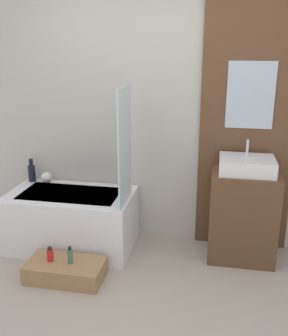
{
  "coord_description": "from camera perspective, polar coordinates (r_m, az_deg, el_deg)",
  "views": [
    {
      "loc": [
        0.54,
        -2.12,
        1.92
      ],
      "look_at": [
        -0.0,
        0.71,
        1.0
      ],
      "focal_mm": 42.0,
      "sensor_mm": 36.0,
      "label": 1
    }
  ],
  "objects": [
    {
      "name": "vase_tall_dark",
      "position": [
        4.22,
        -15.97,
        -0.59
      ],
      "size": [
        0.07,
        0.07,
        0.24
      ],
      "color": "black",
      "rests_on": "bathtub"
    },
    {
      "name": "bathtub",
      "position": [
        3.93,
        -10.44,
        -7.35
      ],
      "size": [
        1.2,
        0.69,
        0.55
      ],
      "color": "white",
      "rests_on": "ground_plane"
    },
    {
      "name": "bottle_soap_secondary",
      "position": [
        3.43,
        -10.67,
        -12.4
      ],
      "size": [
        0.04,
        0.04,
        0.15
      ],
      "color": "#38704C",
      "rests_on": "wooden_step_bench"
    },
    {
      "name": "wall_tiled_back",
      "position": [
        3.79,
        2.52,
        8.19
      ],
      "size": [
        4.2,
        0.06,
        2.6
      ],
      "primitive_type": "cube",
      "color": "#B7B2A8",
      "rests_on": "ground_plane"
    },
    {
      "name": "sink",
      "position": [
        3.57,
        14.7,
        0.41
      ],
      "size": [
        0.48,
        0.38,
        0.27
      ],
      "color": "white",
      "rests_on": "vanity_cabinet"
    },
    {
      "name": "vase_round_light",
      "position": [
        4.14,
        -13.95,
        -1.36
      ],
      "size": [
        0.11,
        0.11,
        0.11
      ],
      "primitive_type": "sphere",
      "color": "silver",
      "rests_on": "bathtub"
    },
    {
      "name": "wall_wood_accent",
      "position": [
        3.71,
        14.97,
        7.53
      ],
      "size": [
        0.87,
        0.04,
        2.6
      ],
      "color": "brown",
      "rests_on": "ground_plane"
    },
    {
      "name": "bottle_soap_primary",
      "position": [
        3.5,
        -13.45,
        -12.13
      ],
      "size": [
        0.06,
        0.06,
        0.13
      ],
      "color": "red",
      "rests_on": "wooden_step_bench"
    },
    {
      "name": "vanity_cabinet",
      "position": [
        3.73,
        14.12,
        -6.71
      ],
      "size": [
        0.59,
        0.46,
        0.83
      ],
      "primitive_type": "cube",
      "color": "brown",
      "rests_on": "ground_plane"
    },
    {
      "name": "glass_shower_screen",
      "position": [
        3.41,
        -2.82,
        3.13
      ],
      "size": [
        0.01,
        0.45,
        1.03
      ],
      "primitive_type": "cube",
      "color": "silver",
      "rests_on": "bathtub"
    },
    {
      "name": "wooden_step_bench",
      "position": [
        3.52,
        -11.29,
        -14.35
      ],
      "size": [
        0.65,
        0.35,
        0.15
      ],
      "primitive_type": "cube",
      "color": "#997047",
      "rests_on": "ground_plane"
    }
  ]
}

